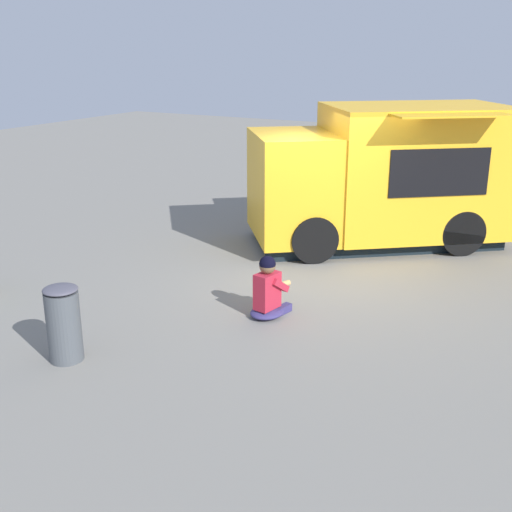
% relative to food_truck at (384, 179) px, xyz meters
% --- Properties ---
extents(ground_plane, '(40.00, 40.00, 0.00)m').
position_rel_food_truck_xyz_m(ground_plane, '(0.42, 2.00, -1.24)').
color(ground_plane, gray).
extents(food_truck, '(4.98, 4.52, 2.58)m').
position_rel_food_truck_xyz_m(food_truck, '(0.00, 0.00, 0.00)').
color(food_truck, yellow).
rests_on(food_truck, ground_plane).
extents(person_customer, '(0.53, 0.76, 0.90)m').
position_rel_food_truck_xyz_m(person_customer, '(0.25, 4.16, -0.88)').
color(person_customer, navy).
rests_on(person_customer, ground_plane).
extents(trash_bin, '(0.41, 0.41, 0.95)m').
position_rel_food_truck_xyz_m(trash_bin, '(1.78, 6.49, -0.76)').
color(trash_bin, '#494E53').
rests_on(trash_bin, ground_plane).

